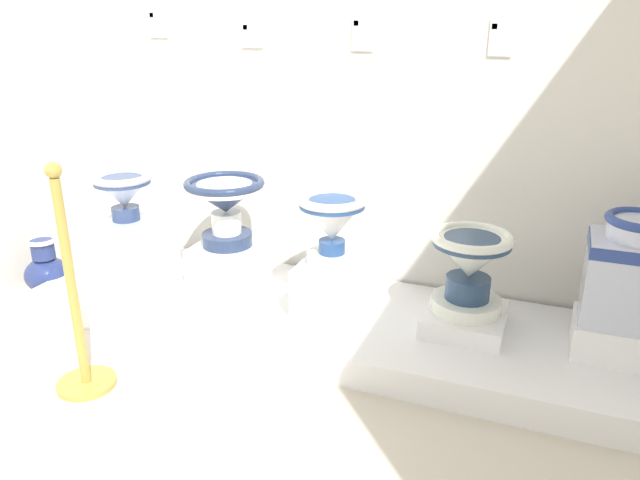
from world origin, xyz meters
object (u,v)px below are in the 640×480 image
at_px(decorative_vase_companion, 46,271).
at_px(info_placard_first, 158,23).
at_px(plinth_block_slender_white, 332,286).
at_px(antique_toilet_pale_glazed, 632,270).
at_px(antique_toilet_broad_patterned, 123,194).
at_px(antique_toilet_slender_white, 332,220).
at_px(plinth_block_pale_glazed, 619,338).
at_px(plinth_block_broad_patterned, 130,249).
at_px(plinth_block_leftmost, 465,319).
at_px(stanchion_post_near_left, 77,324).
at_px(info_placard_fourth, 501,37).
at_px(antique_toilet_leftmost, 470,263).
at_px(info_placard_second, 252,35).
at_px(info_placard_third, 363,34).
at_px(antique_toilet_squat_floral, 225,200).
at_px(plinth_block_squat_floral, 229,264).

bearing_deg(decorative_vase_companion, info_placard_first, 55.45).
xyz_separation_m(plinth_block_slender_white, antique_toilet_pale_glazed, (1.26, 0.06, 0.27)).
height_order(antique_toilet_broad_patterned, antique_toilet_slender_white, antique_toilet_slender_white).
distance_m(antique_toilet_broad_patterned, plinth_block_pale_glazed, 2.50).
bearing_deg(antique_toilet_pale_glazed, plinth_block_broad_patterned, -179.66).
height_order(plinth_block_leftmost, info_placard_first, info_placard_first).
bearing_deg(antique_toilet_slender_white, stanchion_post_near_left, -135.42).
bearing_deg(antique_toilet_pale_glazed, info_placard_fourth, 148.07).
bearing_deg(antique_toilet_leftmost, plinth_block_broad_patterned, -179.48).
height_order(antique_toilet_leftmost, decorative_vase_companion, antique_toilet_leftmost).
distance_m(antique_toilet_slender_white, info_placard_second, 1.10).
distance_m(antique_toilet_pale_glazed, info_placard_third, 1.60).
bearing_deg(decorative_vase_companion, info_placard_fourth, 15.59).
xyz_separation_m(antique_toilet_broad_patterned, decorative_vase_companion, (-0.41, -0.22, -0.43)).
relative_size(plinth_block_leftmost, stanchion_post_near_left, 0.39).
relative_size(plinth_block_slender_white, antique_toilet_pale_glazed, 0.77).
bearing_deg(antique_toilet_pale_glazed, plinth_block_leftmost, 179.81).
relative_size(plinth_block_broad_patterned, info_placard_first, 2.67).
bearing_deg(info_placard_first, decorative_vase_companion, -124.55).
bearing_deg(plinth_block_broad_patterned, plinth_block_pale_glazed, 0.34).
bearing_deg(decorative_vase_companion, antique_toilet_squat_floral, 15.29).
relative_size(plinth_block_squat_floral, plinth_block_slender_white, 0.95).
relative_size(info_placard_third, info_placard_fourth, 1.01).
relative_size(plinth_block_squat_floral, info_placard_third, 2.13).
bearing_deg(antique_toilet_slender_white, decorative_vase_companion, -173.87).
distance_m(antique_toilet_squat_floral, decorative_vase_companion, 1.13).
height_order(antique_toilet_slender_white, info_placard_first, info_placard_first).
bearing_deg(plinth_block_squat_floral, info_placard_third, 30.42).
bearing_deg(plinth_block_broad_patterned, plinth_block_squat_floral, 5.55).
bearing_deg(plinth_block_slender_white, info_placard_fourth, 35.95).
distance_m(plinth_block_broad_patterned, plinth_block_squat_floral, 0.60).
height_order(plinth_block_pale_glazed, antique_toilet_pale_glazed, antique_toilet_pale_glazed).
bearing_deg(plinth_block_leftmost, antique_toilet_slender_white, -174.63).
distance_m(info_placard_first, stanchion_post_near_left, 1.74).
bearing_deg(plinth_block_slender_white, antique_toilet_leftmost, 5.37).
relative_size(antique_toilet_squat_floral, info_placard_first, 2.82).
relative_size(info_placard_first, decorative_vase_companion, 0.42).
distance_m(plinth_block_leftmost, plinth_block_pale_glazed, 0.63).
distance_m(antique_toilet_broad_patterned, stanchion_post_near_left, 0.98).
bearing_deg(info_placard_second, antique_toilet_leftmost, -17.57).
bearing_deg(info_placard_second, plinth_block_squat_floral, -90.61).
bearing_deg(plinth_block_broad_patterned, info_placard_third, 18.99).
relative_size(plinth_block_pale_glazed, info_placard_fourth, 2.32).
bearing_deg(decorative_vase_companion, antique_toilet_slender_white, 6.13).
bearing_deg(plinth_block_slender_white, plinth_block_broad_patterned, 178.01).
height_order(antique_toilet_pale_glazed, info_placard_fourth, info_placard_fourth).
xyz_separation_m(plinth_block_squat_floral, info_placard_third, (0.60, 0.35, 1.16)).
bearing_deg(antique_toilet_leftmost, decorative_vase_companion, -174.08).
xyz_separation_m(plinth_block_broad_patterned, antique_toilet_pale_glazed, (2.48, 0.01, 0.26)).
relative_size(antique_toilet_squat_floral, plinth_block_slender_white, 1.15).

